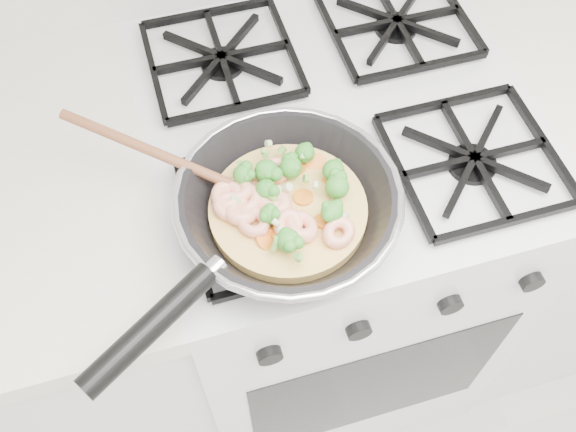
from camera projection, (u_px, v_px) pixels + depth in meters
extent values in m
cube|color=white|center=(326.00, 256.00, 1.38)|extent=(0.60, 0.60, 0.90)
cube|color=black|center=(376.00, 390.00, 1.22)|extent=(0.48, 0.00, 0.40)
cube|color=black|center=(341.00, 108.00, 0.99)|extent=(0.56, 0.56, 0.02)
torus|color=silver|center=(288.00, 196.00, 0.82)|extent=(0.30, 0.30, 0.01)
cylinder|color=black|center=(149.00, 328.00, 0.73)|extent=(0.17, 0.13, 0.03)
cylinder|color=#F5C96A|center=(288.00, 210.00, 0.85)|extent=(0.21, 0.21, 0.02)
ellipsoid|color=brown|center=(252.00, 192.00, 0.84)|extent=(0.06, 0.05, 0.01)
cylinder|color=brown|center=(152.00, 151.00, 0.85)|extent=(0.21, 0.16, 0.06)
torus|color=#FFB496|center=(231.00, 207.00, 0.83)|extent=(0.06, 0.06, 0.02)
torus|color=#FFB496|center=(247.00, 201.00, 0.84)|extent=(0.07, 0.07, 0.03)
torus|color=#FFB496|center=(275.00, 171.00, 0.86)|extent=(0.05, 0.05, 0.02)
torus|color=#FFB496|center=(236.00, 191.00, 0.84)|extent=(0.07, 0.07, 0.02)
torus|color=#FFB496|center=(241.00, 213.00, 0.83)|extent=(0.05, 0.06, 0.03)
torus|color=#FFB496|center=(227.00, 196.00, 0.84)|extent=(0.06, 0.06, 0.02)
torus|color=#FFB496|center=(288.00, 224.00, 0.82)|extent=(0.06, 0.06, 0.03)
torus|color=#FFB496|center=(275.00, 206.00, 0.83)|extent=(0.06, 0.06, 0.02)
torus|color=#FFB496|center=(301.00, 226.00, 0.81)|extent=(0.06, 0.06, 0.03)
torus|color=#FFB496|center=(339.00, 233.00, 0.81)|extent=(0.06, 0.06, 0.03)
torus|color=#FFB496|center=(273.00, 200.00, 0.84)|extent=(0.06, 0.06, 0.02)
torus|color=#FFB496|center=(253.00, 222.00, 0.82)|extent=(0.06, 0.06, 0.02)
ellipsoid|color=green|center=(337.00, 187.00, 0.83)|extent=(0.04, 0.04, 0.03)
ellipsoid|color=green|center=(270.00, 214.00, 0.81)|extent=(0.03, 0.03, 0.03)
ellipsoid|color=green|center=(288.00, 241.00, 0.79)|extent=(0.04, 0.04, 0.03)
ellipsoid|color=green|center=(332.00, 212.00, 0.81)|extent=(0.04, 0.04, 0.03)
ellipsoid|color=green|center=(291.00, 167.00, 0.85)|extent=(0.04, 0.04, 0.03)
ellipsoid|color=green|center=(243.00, 175.00, 0.85)|extent=(0.04, 0.04, 0.03)
ellipsoid|color=green|center=(333.00, 171.00, 0.85)|extent=(0.04, 0.04, 0.03)
ellipsoid|color=green|center=(305.00, 153.00, 0.87)|extent=(0.04, 0.04, 0.03)
ellipsoid|color=green|center=(266.00, 171.00, 0.85)|extent=(0.04, 0.04, 0.03)
ellipsoid|color=green|center=(266.00, 189.00, 0.83)|extent=(0.04, 0.04, 0.03)
cylinder|color=orange|center=(268.00, 239.00, 0.81)|extent=(0.03, 0.03, 0.01)
cylinder|color=orange|center=(332.00, 183.00, 0.86)|extent=(0.04, 0.04, 0.01)
cylinder|color=orange|center=(303.00, 197.00, 0.85)|extent=(0.03, 0.03, 0.00)
cylinder|color=orange|center=(269.00, 214.00, 0.83)|extent=(0.03, 0.03, 0.01)
cylinder|color=orange|center=(316.00, 163.00, 0.88)|extent=(0.04, 0.04, 0.01)
cylinder|color=orange|center=(298.00, 167.00, 0.87)|extent=(0.03, 0.03, 0.01)
cylinder|color=orange|center=(324.00, 220.00, 0.83)|extent=(0.03, 0.03, 0.01)
cylinder|color=orange|center=(292.00, 164.00, 0.88)|extent=(0.03, 0.03, 0.00)
cylinder|color=orange|center=(279.00, 231.00, 0.82)|extent=(0.04, 0.04, 0.01)
cylinder|color=orange|center=(245.00, 185.00, 0.86)|extent=(0.04, 0.04, 0.01)
cylinder|color=orange|center=(263.00, 194.00, 0.85)|extent=(0.04, 0.04, 0.01)
cylinder|color=orange|center=(226.00, 199.00, 0.85)|extent=(0.03, 0.03, 0.01)
cylinder|color=#72AF46|center=(264.00, 151.00, 0.86)|extent=(0.01, 0.01, 0.01)
cylinder|color=beige|center=(279.00, 189.00, 0.84)|extent=(0.01, 0.01, 0.01)
cylinder|color=beige|center=(281.00, 231.00, 0.80)|extent=(0.01, 0.01, 0.01)
cylinder|color=beige|center=(287.00, 187.00, 0.83)|extent=(0.01, 0.01, 0.01)
cylinder|color=#72AF46|center=(239.00, 202.00, 0.83)|extent=(0.01, 0.01, 0.01)
cylinder|color=#72AF46|center=(274.00, 198.00, 0.83)|extent=(0.01, 0.01, 0.01)
cylinder|color=#72AF46|center=(303.00, 155.00, 0.86)|extent=(0.01, 0.01, 0.01)
cylinder|color=#72AF46|center=(272.00, 189.00, 0.83)|extent=(0.01, 0.01, 0.01)
cylinder|color=beige|center=(345.00, 216.00, 0.82)|extent=(0.01, 0.01, 0.01)
cylinder|color=#72AF46|center=(266.00, 154.00, 0.86)|extent=(0.01, 0.01, 0.01)
cylinder|color=beige|center=(276.00, 222.00, 0.80)|extent=(0.01, 0.01, 0.01)
cylinder|color=beige|center=(234.00, 199.00, 0.83)|extent=(0.01, 0.01, 0.01)
cylinder|color=beige|center=(268.00, 144.00, 0.87)|extent=(0.01, 0.01, 0.01)
cylinder|color=beige|center=(336.00, 220.00, 0.81)|extent=(0.01, 0.01, 0.01)
cylinder|color=#72AF46|center=(274.00, 247.00, 0.79)|extent=(0.01, 0.01, 0.01)
cylinder|color=#72AF46|center=(240.00, 164.00, 0.85)|extent=(0.01, 0.01, 0.01)
cylinder|color=#72AF46|center=(282.00, 150.00, 0.87)|extent=(0.01, 0.01, 0.01)
cylinder|color=#72AF46|center=(276.00, 240.00, 0.79)|extent=(0.01, 0.01, 0.01)
cylinder|color=#72AF46|center=(298.00, 257.00, 0.78)|extent=(0.01, 0.01, 0.01)
cylinder|color=beige|center=(315.00, 185.00, 0.83)|extent=(0.01, 0.01, 0.01)
cylinder|color=#72AF46|center=(306.00, 179.00, 0.84)|extent=(0.01, 0.01, 0.01)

